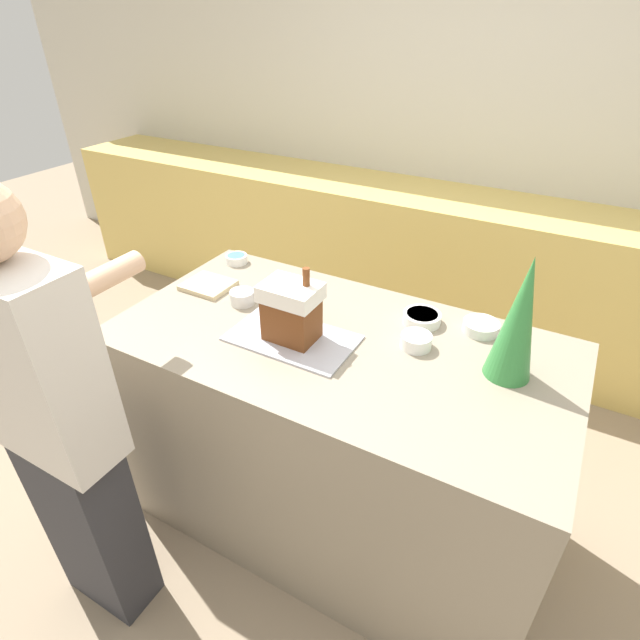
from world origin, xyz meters
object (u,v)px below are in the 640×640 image
Objects in this scene: person at (59,431)px; candy_bowl_front_corner at (272,292)px; cookbook at (208,285)px; candy_bowl_center_rear at (416,340)px; baking_tray at (292,338)px; candy_bowl_far_right at (481,326)px; decorative_tree at (519,319)px; candy_bowl_near_tray_left at (242,297)px; gingerbread_house at (291,310)px; candy_bowl_beside_tree at (422,317)px; candy_bowl_far_left at (236,259)px.

candy_bowl_front_corner is at bearing 75.64° from person.
person is at bearing -85.72° from cookbook.
baking_tray is at bearing -157.34° from candy_bowl_center_rear.
cookbook is (-0.50, 0.15, 0.01)m from baking_tray.
cookbook is (-1.07, -0.22, -0.01)m from candy_bowl_far_right.
candy_bowl_near_tray_left is at bearing -177.12° from decorative_tree.
candy_bowl_near_tray_left is (-0.30, 0.12, 0.03)m from baking_tray.
baking_tray is 0.43m from candy_bowl_center_rear.
candy_bowl_front_corner is (-0.23, 0.21, 0.02)m from baking_tray.
candy_bowl_near_tray_left is 0.50× the size of cookbook.
gingerbread_house reaches higher than candy_bowl_beside_tree.
cookbook is 0.80m from person.
gingerbread_house is 1.41× the size of cookbook.
candy_bowl_far_right is (1.11, -0.03, 0.00)m from candy_bowl_far_left.
candy_bowl_far_left reaches higher than cookbook.
decorative_tree is at bearing -57.14° from candy_bowl_far_right.
gingerbread_house is at bearing -43.07° from candy_bowl_front_corner.
candy_bowl_front_corner is 0.89m from person.
candy_bowl_center_rear is 0.90m from cookbook.
person is (-1.01, -1.01, -0.13)m from candy_bowl_far_right.
candy_bowl_far_right is 1.34× the size of candy_bowl_near_tray_left.
candy_bowl_center_rear is at bearing 4.10° from candy_bowl_near_tray_left.
person reaches higher than candy_bowl_center_rear.
candy_bowl_near_tray_left is (-0.87, -0.25, 0.01)m from candy_bowl_far_right.
baking_tray is 0.79m from person.
candy_bowl_far_left is (-0.54, 0.40, 0.02)m from baking_tray.
candy_bowl_far_left is at bearing 143.93° from gingerbread_house.
cookbook is (0.04, -0.24, -0.01)m from candy_bowl_far_left.
candy_bowl_far_left is 0.76× the size of candy_bowl_far_right.
candy_bowl_center_rear is 0.92× the size of candy_bowl_front_corner.
candy_bowl_center_rear is 1.17m from person.
candy_bowl_center_rear is (0.40, 0.17, 0.02)m from baking_tray.
decorative_tree is 1.43m from person.
candy_bowl_front_corner is (-0.92, 0.05, -0.18)m from decorative_tree.
candy_bowl_beside_tree reaches higher than baking_tray.
person is at bearing -136.21° from candy_bowl_center_rear.
cookbook is (-0.28, -0.06, -0.02)m from candy_bowl_front_corner.
candy_bowl_center_rear reaches higher than candy_bowl_beside_tree.
person is (-0.22, -0.85, -0.13)m from candy_bowl_front_corner.
candy_bowl_near_tray_left reaches higher than candy_bowl_front_corner.
cookbook is at bearing -168.74° from candy_bowl_beside_tree.
candy_bowl_front_corner is at bearing -169.32° from candy_bowl_beside_tree.
baking_tray is 1.63× the size of gingerbread_house.
person is at bearing -100.76° from candy_bowl_near_tray_left.
person is (0.06, -0.79, -0.11)m from cookbook.
candy_bowl_far_left is at bearing 149.89° from candy_bowl_front_corner.
candy_bowl_far_right is at bearing 122.86° from decorative_tree.
gingerbread_house is 0.68m from candy_bowl_far_right.
candy_bowl_far_left is 0.25m from cookbook.
candy_bowl_far_left is at bearing 178.69° from candy_bowl_far_right.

